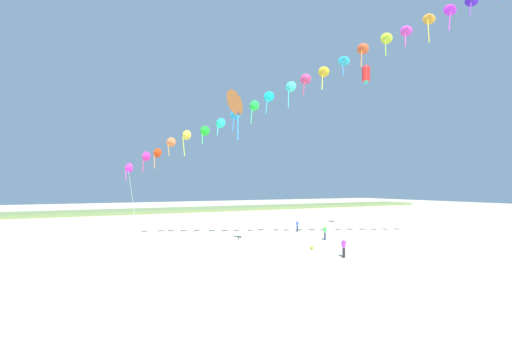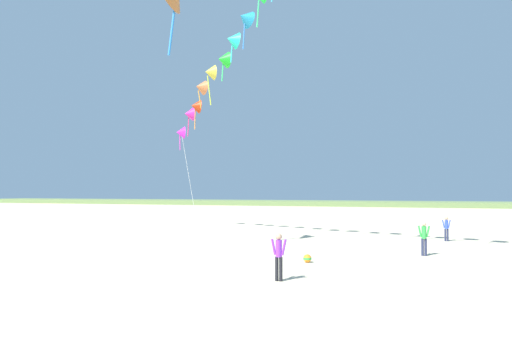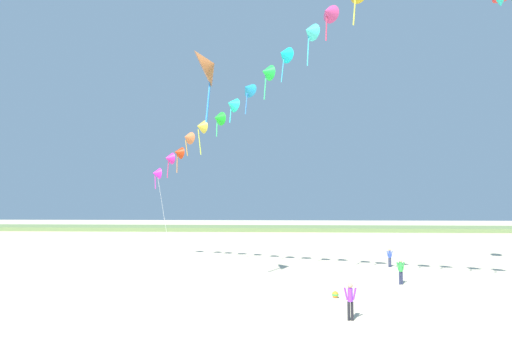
{
  "view_description": "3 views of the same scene",
  "coord_description": "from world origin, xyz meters",
  "views": [
    {
      "loc": [
        -17.21,
        -18.29,
        6.05
      ],
      "look_at": [
        -0.88,
        13.13,
        6.7
      ],
      "focal_mm": 24.0,
      "sensor_mm": 36.0,
      "label": 1
    },
    {
      "loc": [
        7.7,
        -11.1,
        3.13
      ],
      "look_at": [
        0.54,
        8.2,
        3.62
      ],
      "focal_mm": 32.0,
      "sensor_mm": 36.0,
      "label": 2
    },
    {
      "loc": [
        -0.32,
        -14.35,
        5.2
      ],
      "look_at": [
        -1.87,
        12.64,
        6.85
      ],
      "focal_mm": 28.0,
      "sensor_mm": 36.0,
      "label": 3
    }
  ],
  "objects": [
    {
      "name": "person_near_right",
      "position": [
        7.63,
        12.56,
        0.96
      ],
      "size": [
        0.58,
        0.23,
        1.67
      ],
      "color": "#282D4C",
      "rests_on": "ground"
    },
    {
      "name": "person_near_left",
      "position": [
        2.88,
        4.16,
        0.96
      ],
      "size": [
        0.58,
        0.23,
        1.66
      ],
      "color": "black",
      "rests_on": "ground"
    },
    {
      "name": "beach_ball",
      "position": [
        2.82,
        8.56,
        0.18
      ],
      "size": [
        0.36,
        0.36,
        0.36
      ],
      "color": "orange",
      "rests_on": "ground"
    },
    {
      "name": "person_mid_center",
      "position": [
        8.94,
        19.98,
        0.89
      ],
      "size": [
        0.54,
        0.21,
        1.54
      ],
      "color": "#282D4C",
      "rests_on": "ground"
    },
    {
      "name": "ground_plane",
      "position": [
        0.0,
        0.0,
        0.0
      ],
      "size": [
        240.0,
        240.0,
        0.0
      ],
      "primitive_type": "plane",
      "color": "beige"
    },
    {
      "name": "dune_ridge",
      "position": [
        0.0,
        46.64,
        0.95
      ],
      "size": [
        120.0,
        10.69,
        1.91
      ],
      "color": "beige",
      "rests_on": "ground"
    }
  ]
}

